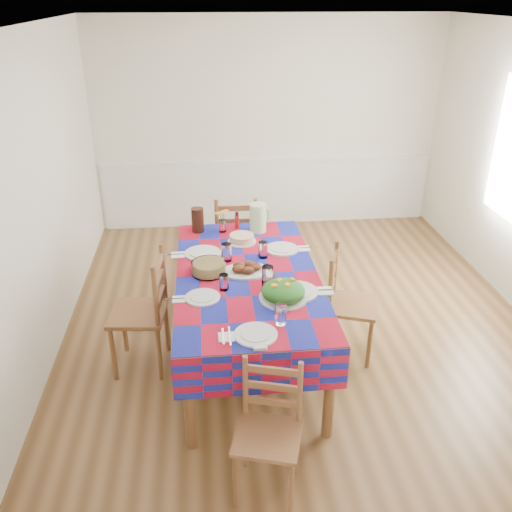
{
  "coord_description": "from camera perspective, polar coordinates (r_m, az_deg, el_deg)",
  "views": [
    {
      "loc": [
        -0.88,
        -4.5,
        2.94
      ],
      "look_at": [
        -0.45,
        -0.35,
        0.89
      ],
      "focal_mm": 38.0,
      "sensor_mm": 36.0,
      "label": 1
    }
  ],
  "objects": [
    {
      "name": "setting_right_near",
      "position": [
        4.2,
        3.27,
        -3.14
      ],
      "size": [
        0.63,
        0.36,
        0.16
      ],
      "rotation": [
        0.0,
        0.0,
        -1.57
      ],
      "color": "silver",
      "rests_on": "dining_table"
    },
    {
      "name": "setting_left_near",
      "position": [
        4.14,
        -4.9,
        -3.77
      ],
      "size": [
        0.49,
        0.29,
        0.13
      ],
      "rotation": [
        0.0,
        0.0,
        1.57
      ],
      "color": "silver",
      "rests_on": "dining_table"
    },
    {
      "name": "cake",
      "position": [
        4.99,
        -1.51,
        1.84
      ],
      "size": [
        0.26,
        0.26,
        0.07
      ],
      "color": "silver",
      "rests_on": "dining_table"
    },
    {
      "name": "salad_platter",
      "position": [
        4.07,
        2.89,
        -3.79
      ],
      "size": [
        0.37,
        0.37,
        0.15
      ],
      "color": "silver",
      "rests_on": "dining_table"
    },
    {
      "name": "serving_utensils",
      "position": [
        4.36,
        1.77,
        -2.44
      ],
      "size": [
        0.17,
        0.39,
        0.01
      ],
      "color": "black",
      "rests_on": "dining_table"
    },
    {
      "name": "chair_left",
      "position": [
        4.62,
        -11.71,
        -5.89
      ],
      "size": [
        0.49,
        0.51,
        1.06
      ],
      "rotation": [
        0.0,
        0.0,
        -1.67
      ],
      "color": "brown",
      "rests_on": "room"
    },
    {
      "name": "meat_platter",
      "position": [
        4.45,
        -1.06,
        -1.38
      ],
      "size": [
        0.41,
        0.29,
        0.08
      ],
      "color": "silver",
      "rests_on": "dining_table"
    },
    {
      "name": "chair_near",
      "position": [
        3.57,
        1.34,
        -18.02
      ],
      "size": [
        0.49,
        0.48,
        0.91
      ],
      "rotation": [
        0.0,
        0.0,
        -0.28
      ],
      "color": "brown",
      "rests_on": "room"
    },
    {
      "name": "setting_left_far",
      "position": [
        4.73,
        -4.83,
        0.33
      ],
      "size": [
        0.59,
        0.35,
        0.16
      ],
      "rotation": [
        0.0,
        0.0,
        1.57
      ],
      "color": "silver",
      "rests_on": "dining_table"
    },
    {
      "name": "dining_table",
      "position": [
        4.49,
        -0.93,
        -2.95
      ],
      "size": [
        1.17,
        2.17,
        0.84
      ],
      "color": "brown",
      "rests_on": "room"
    },
    {
      "name": "setting_right_far",
      "position": [
        4.79,
        2.12,
        0.73
      ],
      "size": [
        0.56,
        0.32,
        0.14
      ],
      "rotation": [
        0.0,
        0.0,
        -1.57
      ],
      "color": "silver",
      "rests_on": "dining_table"
    },
    {
      "name": "pasta_bowl",
      "position": [
        4.45,
        -5.0,
        -1.23
      ],
      "size": [
        0.28,
        0.28,
        0.1
      ],
      "color": "white",
      "rests_on": "dining_table"
    },
    {
      "name": "wainscot",
      "position": [
        7.45,
        1.24,
        7.0
      ],
      "size": [
        4.41,
        0.06,
        0.92
      ],
      "color": "white",
      "rests_on": "room"
    },
    {
      "name": "chair_far",
      "position": [
        5.81,
        -2.11,
        1.6
      ],
      "size": [
        0.48,
        0.45,
        1.05
      ],
      "rotation": [
        0.0,
        0.0,
        3.11
      ],
      "color": "brown",
      "rests_on": "room"
    },
    {
      "name": "room",
      "position": [
        4.85,
        4.93,
        7.01
      ],
      "size": [
        4.58,
        5.08,
        2.78
      ],
      "color": "brown",
      "rests_on": "ground"
    },
    {
      "name": "setting_near_head",
      "position": [
        3.71,
        0.84,
        -7.49
      ],
      "size": [
        0.48,
        0.32,
        0.14
      ],
      "color": "silver",
      "rests_on": "dining_table"
    },
    {
      "name": "hot_sauce",
      "position": [
        5.26,
        -2.02,
        3.77
      ],
      "size": [
        0.04,
        0.04,
        0.17
      ],
      "primitive_type": "cylinder",
      "color": "#B20F0E",
      "rests_on": "dining_table"
    },
    {
      "name": "tea_pitcher",
      "position": [
        5.21,
        -6.16,
        3.8
      ],
      "size": [
        0.12,
        0.12,
        0.24
      ],
      "primitive_type": "cylinder",
      "color": "black",
      "rests_on": "dining_table"
    },
    {
      "name": "green_pitcher",
      "position": [
        5.18,
        0.2,
        4.05
      ],
      "size": [
        0.16,
        0.16,
        0.27
      ],
      "primitive_type": "cylinder",
      "color": "#B4DF9D",
      "rests_on": "dining_table"
    },
    {
      "name": "chair_right",
      "position": [
        4.78,
        9.58,
        -5.04
      ],
      "size": [
        0.54,
        0.55,
        0.99
      ],
      "rotation": [
        0.0,
        0.0,
        1.23
      ],
      "color": "brown",
      "rests_on": "room"
    },
    {
      "name": "flower_vase",
      "position": [
        5.2,
        -3.56,
        3.55
      ],
      "size": [
        0.14,
        0.12,
        0.23
      ],
      "color": "white",
      "rests_on": "dining_table"
    },
    {
      "name": "name_card",
      "position": [
        3.55,
        0.46,
        -9.68
      ],
      "size": [
        0.09,
        0.03,
        0.02
      ],
      "primitive_type": "cube",
      "color": "silver",
      "rests_on": "dining_table"
    }
  ]
}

